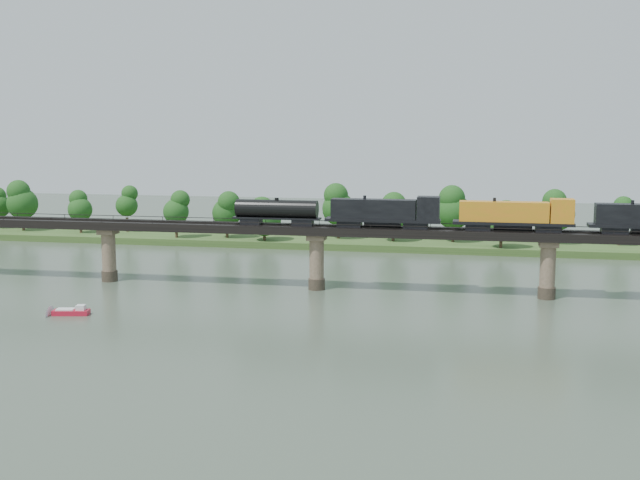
# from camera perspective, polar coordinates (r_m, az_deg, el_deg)

# --- Properties ---
(ground) EXTENTS (400.00, 400.00, 0.00)m
(ground) POSITION_cam_1_polar(r_m,az_deg,el_deg) (116.02, -3.15, -6.53)
(ground) COLOR #384738
(ground) RESTS_ON ground
(far_bank) EXTENTS (300.00, 24.00, 1.60)m
(far_bank) POSITION_cam_1_polar(r_m,az_deg,el_deg) (197.76, 2.87, -0.06)
(far_bank) COLOR #335220
(far_bank) RESTS_ON ground
(bridge) EXTENTS (236.00, 30.00, 11.50)m
(bridge) POSITION_cam_1_polar(r_m,az_deg,el_deg) (143.47, -0.24, -1.39)
(bridge) COLOR #473A2D
(bridge) RESTS_ON ground
(bridge_superstructure) EXTENTS (220.00, 4.90, 0.75)m
(bridge_superstructure) POSITION_cam_1_polar(r_m,az_deg,el_deg) (142.53, -0.24, 1.12)
(bridge_superstructure) COLOR black
(bridge_superstructure) RESTS_ON bridge
(far_treeline) EXTENTS (289.06, 17.54, 13.60)m
(far_treeline) POSITION_cam_1_polar(r_m,az_deg,el_deg) (193.69, 0.30, 2.17)
(far_treeline) COLOR #382619
(far_treeline) RESTS_ON far_bank
(freight_train) EXTENTS (81.53, 3.18, 5.61)m
(freight_train) POSITION_cam_1_polar(r_m,az_deg,el_deg) (139.54, 10.61, 1.80)
(freight_train) COLOR black
(freight_train) RESTS_ON bridge
(motorboat) EXTENTS (5.82, 2.97, 1.55)m
(motorboat) POSITION_cam_1_polar(r_m,az_deg,el_deg) (131.50, -17.24, -4.87)
(motorboat) COLOR red
(motorboat) RESTS_ON ground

